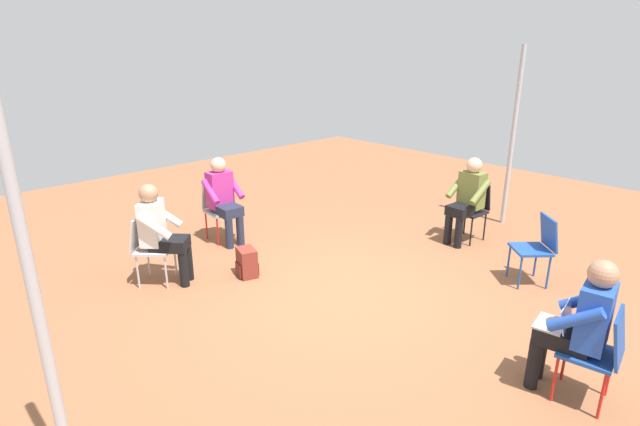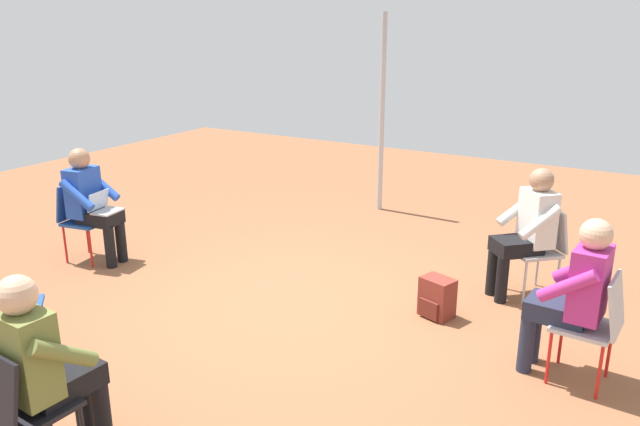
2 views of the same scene
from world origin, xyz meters
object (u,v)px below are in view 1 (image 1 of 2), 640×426
object	(u,v)px
chair_north	(473,207)
backpack_near_laptop_user	(247,264)
chair_northeast	(537,245)
person_in_white	(160,229)
person_in_olive	(467,196)
person_in_magenta	(223,196)
chair_east	(599,350)
chair_west	(219,206)
person_with_laptop	(579,321)
chair_southwest	(148,244)

from	to	relation	value
chair_north	backpack_near_laptop_user	bearing A→B (deg)	71.68
chair_northeast	person_in_white	world-z (taller)	person_in_white
backpack_near_laptop_user	person_in_olive	bearing A→B (deg)	67.14
person_in_white	person_in_magenta	bearing A→B (deg)	161.90
chair_east	person_in_magenta	bearing A→B (deg)	83.21
chair_west	chair_northeast	bearing A→B (deg)	120.54
chair_west	chair_northeast	xyz separation A→B (m)	(3.86, 1.95, 0.00)
chair_east	person_in_olive	size ratio (longest dim) A/B	0.69
chair_north	chair_northeast	xyz separation A→B (m)	(1.28, -0.73, 0.00)
person_with_laptop	person_in_magenta	distance (m)	4.80
chair_southwest	chair_east	bearing A→B (deg)	65.77
person_with_laptop	backpack_near_laptop_user	xyz separation A→B (m)	(-3.65, -0.63, -0.53)
chair_southwest	chair_east	distance (m)	4.75
chair_west	person_with_laptop	distance (m)	4.97
chair_northeast	backpack_near_laptop_user	world-z (taller)	chair_northeast
chair_west	chair_northeast	size ratio (longest dim) A/B	1.00
chair_east	person_with_laptop	xyz separation A→B (m)	(-0.17, -0.03, 0.20)
person_in_white	chair_north	bearing A→B (deg)	111.68
chair_west	person_in_magenta	bearing A→B (deg)	90.00
chair_southwest	chair_northeast	bearing A→B (deg)	92.42
chair_northeast	person_in_white	xyz separation A→B (m)	(-3.08, -3.24, 0.20)
chair_southwest	chair_east	xyz separation A→B (m)	(4.47, 1.60, 0.00)
chair_east	chair_northeast	bearing A→B (deg)	26.75
person_in_magenta	backpack_near_laptop_user	world-z (taller)	person_in_magenta
chair_north	chair_east	size ratio (longest dim) A/B	1.00
chair_east	person_in_magenta	xyz separation A→B (m)	(-4.97, -0.21, 0.20)
person_with_laptop	person_in_magenta	size ratio (longest dim) A/B	1.00
chair_north	person_in_white	distance (m)	4.36
chair_west	person_with_laptop	size ratio (longest dim) A/B	0.69
chair_southwest	chair_west	bearing A→B (deg)	161.40
chair_east	person_in_white	xyz separation A→B (m)	(-4.35, -1.48, 0.20)
chair_north	person_with_laptop	distance (m)	3.47
chair_southwest	person_in_magenta	size ratio (longest dim) A/B	0.69
backpack_near_laptop_user	person_in_white	bearing A→B (deg)	-123.10
chair_east	person_in_white	bearing A→B (deg)	99.61
person_with_laptop	chair_northeast	bearing A→B (deg)	22.60
chair_southwest	person_with_laptop	world-z (taller)	person_with_laptop
chair_east	chair_southwest	bearing A→B (deg)	100.47
chair_east	person_in_white	size ratio (longest dim) A/B	0.69
person_in_olive	person_in_magenta	size ratio (longest dim) A/B	1.00
chair_southwest	person_in_magenta	xyz separation A→B (m)	(-0.49, 1.39, 0.20)
chair_north	chair_northeast	world-z (taller)	same
chair_north	person_in_magenta	size ratio (longest dim) A/B	0.69
chair_southwest	person_in_white	world-z (taller)	person_in_white
person_with_laptop	person_in_magenta	world-z (taller)	same
chair_northeast	chair_southwest	bearing A→B (deg)	87.97
chair_northeast	person_with_laptop	world-z (taller)	person_with_laptop
chair_east	person_in_magenta	size ratio (longest dim) A/B	0.69
person_in_white	chair_southwest	bearing A→B (deg)	-90.00
chair_east	person_in_magenta	distance (m)	4.98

